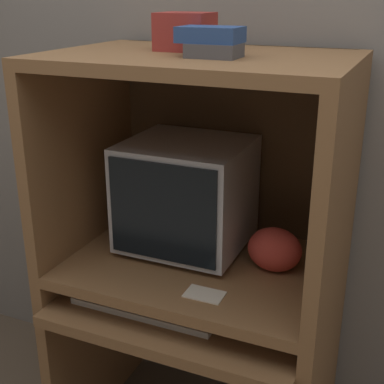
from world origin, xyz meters
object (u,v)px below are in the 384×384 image
Objects in this scene: keyboard at (149,303)px; mouse at (238,324)px; storage_box at (185,32)px; snack_bag at (275,249)px; crt_monitor at (186,194)px; book_stack at (212,41)px.

keyboard is 0.29m from mouse.
storage_box reaches higher than keyboard.
storage_box is at bearing 176.76° from snack_bag.
mouse is (0.27, -0.23, -0.29)m from crt_monitor.
snack_bag reaches higher than keyboard.
storage_box is at bearing -69.75° from crt_monitor.
book_stack reaches higher than crt_monitor.
crt_monitor reaches higher than mouse.
book_stack is at bearing -43.20° from storage_box.
snack_bag is at bearing 75.94° from mouse.
snack_bag is (0.05, 0.19, 0.16)m from mouse.
snack_bag is 1.10× the size of storage_box.
mouse is 0.34× the size of snack_bag.
mouse is at bearing 1.01° from keyboard.
crt_monitor reaches higher than snack_bag.
mouse is (0.29, 0.01, 0.00)m from keyboard.
storage_box reaches higher than crt_monitor.
mouse is at bearing -40.91° from crt_monitor.
mouse is 0.26m from snack_bag.
mouse is at bearing -39.06° from storage_box.
keyboard is 3.05× the size of storage_box.
crt_monitor is 2.53× the size of storage_box.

